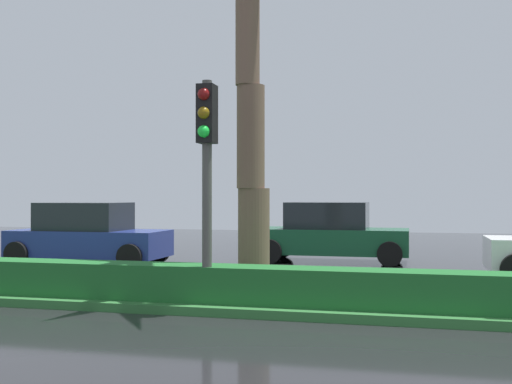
% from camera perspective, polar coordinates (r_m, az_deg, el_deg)
% --- Properties ---
extents(ground_plane, '(90.00, 42.00, 0.10)m').
position_cam_1_polar(ground_plane, '(12.62, 21.88, -9.26)').
color(ground_plane, black).
extents(traffic_signal_median_left, '(0.28, 0.43, 3.65)m').
position_cam_1_polar(traffic_signal_median_left, '(10.24, -4.52, 3.86)').
color(traffic_signal_median_left, '#4C4C47').
rests_on(traffic_signal_median_left, median_strip).
extents(car_in_traffic_leading, '(4.30, 2.02, 1.72)m').
position_cam_1_polar(car_in_traffic_leading, '(17.92, -15.10, -3.80)').
color(car_in_traffic_leading, navy).
rests_on(car_in_traffic_leading, ground_plane).
extents(car_in_traffic_second, '(4.30, 2.02, 1.72)m').
position_cam_1_polar(car_in_traffic_second, '(18.25, 6.84, -3.75)').
color(car_in_traffic_second, '#195133').
rests_on(car_in_traffic_second, ground_plane).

